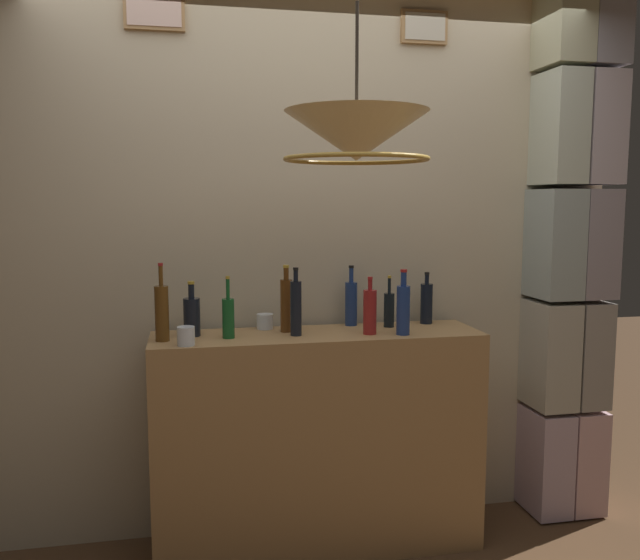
{
  "coord_description": "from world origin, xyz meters",
  "views": [
    {
      "loc": [
        -0.58,
        -2.07,
        1.63
      ],
      "look_at": [
        0.0,
        0.77,
        1.28
      ],
      "focal_mm": 36.91,
      "sensor_mm": 36.0,
      "label": 1
    }
  ],
  "objects_px": {
    "liquor_bottle_port": "(296,307)",
    "glass_tumbler_highball": "(265,321)",
    "liquor_bottle_tequila": "(403,308)",
    "glass_tumbler_rocks": "(186,336)",
    "liquor_bottle_mezcal": "(286,304)",
    "pendant_lamp": "(356,138)",
    "liquor_bottle_scotch": "(370,311)",
    "liquor_bottle_rye": "(389,309)",
    "liquor_bottle_gin": "(351,302)",
    "liquor_bottle_vodka": "(192,316)",
    "liquor_bottle_rum": "(426,303)",
    "liquor_bottle_vermouth": "(162,312)",
    "liquor_bottle_bourbon": "(228,317)"
  },
  "relations": [
    {
      "from": "liquor_bottle_port",
      "to": "glass_tumbler_highball",
      "type": "bearing_deg",
      "value": 123.52
    },
    {
      "from": "liquor_bottle_tequila",
      "to": "glass_tumbler_rocks",
      "type": "bearing_deg",
      "value": -178.03
    },
    {
      "from": "liquor_bottle_mezcal",
      "to": "pendant_lamp",
      "type": "relative_size",
      "value": 0.57
    },
    {
      "from": "liquor_bottle_scotch",
      "to": "liquor_bottle_mezcal",
      "type": "bearing_deg",
      "value": 160.5
    },
    {
      "from": "liquor_bottle_scotch",
      "to": "glass_tumbler_highball",
      "type": "bearing_deg",
      "value": 154.46
    },
    {
      "from": "liquor_bottle_rye",
      "to": "liquor_bottle_mezcal",
      "type": "height_order",
      "value": "liquor_bottle_mezcal"
    },
    {
      "from": "liquor_bottle_gin",
      "to": "liquor_bottle_port",
      "type": "bearing_deg",
      "value": -148.24
    },
    {
      "from": "pendant_lamp",
      "to": "liquor_bottle_vodka",
      "type": "bearing_deg",
      "value": 131.44
    },
    {
      "from": "liquor_bottle_gin",
      "to": "liquor_bottle_rye",
      "type": "bearing_deg",
      "value": -24.15
    },
    {
      "from": "glass_tumbler_highball",
      "to": "liquor_bottle_port",
      "type": "bearing_deg",
      "value": -56.48
    },
    {
      "from": "liquor_bottle_tequila",
      "to": "liquor_bottle_mezcal",
      "type": "xyz_separation_m",
      "value": [
        -0.5,
        0.17,
        0.01
      ]
    },
    {
      "from": "liquor_bottle_tequila",
      "to": "liquor_bottle_scotch",
      "type": "relative_size",
      "value": 1.13
    },
    {
      "from": "liquor_bottle_gin",
      "to": "liquor_bottle_scotch",
      "type": "height_order",
      "value": "liquor_bottle_gin"
    },
    {
      "from": "liquor_bottle_scotch",
      "to": "liquor_bottle_port",
      "type": "distance_m",
      "value": 0.33
    },
    {
      "from": "liquor_bottle_gin",
      "to": "liquor_bottle_tequila",
      "type": "relative_size",
      "value": 0.99
    },
    {
      "from": "liquor_bottle_rum",
      "to": "liquor_bottle_vermouth",
      "type": "xyz_separation_m",
      "value": [
        -1.26,
        -0.16,
        0.02
      ]
    },
    {
      "from": "liquor_bottle_bourbon",
      "to": "glass_tumbler_highball",
      "type": "xyz_separation_m",
      "value": [
        0.18,
        0.18,
        -0.06
      ]
    },
    {
      "from": "liquor_bottle_tequila",
      "to": "glass_tumbler_rocks",
      "type": "relative_size",
      "value": 3.73
    },
    {
      "from": "glass_tumbler_highball",
      "to": "liquor_bottle_bourbon",
      "type": "bearing_deg",
      "value": -135.79
    },
    {
      "from": "liquor_bottle_mezcal",
      "to": "glass_tumbler_rocks",
      "type": "height_order",
      "value": "liquor_bottle_mezcal"
    },
    {
      "from": "liquor_bottle_vermouth",
      "to": "glass_tumbler_rocks",
      "type": "relative_size",
      "value": 4.25
    },
    {
      "from": "liquor_bottle_tequila",
      "to": "liquor_bottle_vermouth",
      "type": "relative_size",
      "value": 0.88
    },
    {
      "from": "liquor_bottle_mezcal",
      "to": "liquor_bottle_scotch",
      "type": "bearing_deg",
      "value": -19.5
    },
    {
      "from": "liquor_bottle_gin",
      "to": "liquor_bottle_bourbon",
      "type": "bearing_deg",
      "value": -163.09
    },
    {
      "from": "liquor_bottle_bourbon",
      "to": "liquor_bottle_mezcal",
      "type": "relative_size",
      "value": 0.89
    },
    {
      "from": "liquor_bottle_mezcal",
      "to": "glass_tumbler_rocks",
      "type": "bearing_deg",
      "value": -155.99
    },
    {
      "from": "liquor_bottle_tequila",
      "to": "liquor_bottle_rye",
      "type": "height_order",
      "value": "liquor_bottle_tequila"
    },
    {
      "from": "liquor_bottle_bourbon",
      "to": "liquor_bottle_port",
      "type": "height_order",
      "value": "liquor_bottle_port"
    },
    {
      "from": "liquor_bottle_rye",
      "to": "liquor_bottle_rum",
      "type": "distance_m",
      "value": 0.21
    },
    {
      "from": "liquor_bottle_tequila",
      "to": "glass_tumbler_highball",
      "type": "xyz_separation_m",
      "value": [
        -0.59,
        0.26,
        -0.08
      ]
    },
    {
      "from": "liquor_bottle_rum",
      "to": "pendant_lamp",
      "type": "xyz_separation_m",
      "value": [
        -0.55,
        -0.73,
        0.72
      ]
    },
    {
      "from": "glass_tumbler_highball",
      "to": "glass_tumbler_rocks",
      "type": "bearing_deg",
      "value": -141.51
    },
    {
      "from": "liquor_bottle_rye",
      "to": "glass_tumbler_highball",
      "type": "height_order",
      "value": "liquor_bottle_rye"
    },
    {
      "from": "liquor_bottle_mezcal",
      "to": "liquor_bottle_tequila",
      "type": "bearing_deg",
      "value": -18.51
    },
    {
      "from": "liquor_bottle_tequila",
      "to": "liquor_bottle_rum",
      "type": "height_order",
      "value": "liquor_bottle_tequila"
    },
    {
      "from": "liquor_bottle_gin",
      "to": "liquor_bottle_tequila",
      "type": "height_order",
      "value": "liquor_bottle_tequila"
    },
    {
      "from": "glass_tumbler_rocks",
      "to": "glass_tumbler_highball",
      "type": "height_order",
      "value": "glass_tumbler_rocks"
    },
    {
      "from": "liquor_bottle_bourbon",
      "to": "liquor_bottle_rum",
      "type": "relative_size",
      "value": 1.08
    },
    {
      "from": "liquor_bottle_bourbon",
      "to": "liquor_bottle_vodka",
      "type": "bearing_deg",
      "value": 153.28
    },
    {
      "from": "liquor_bottle_vermouth",
      "to": "glass_tumbler_rocks",
      "type": "xyz_separation_m",
      "value": [
        0.1,
        -0.11,
        -0.09
      ]
    },
    {
      "from": "liquor_bottle_vodka",
      "to": "liquor_bottle_bourbon",
      "type": "bearing_deg",
      "value": -26.72
    },
    {
      "from": "liquor_bottle_vermouth",
      "to": "liquor_bottle_port",
      "type": "bearing_deg",
      "value": 0.11
    },
    {
      "from": "liquor_bottle_bourbon",
      "to": "glass_tumbler_highball",
      "type": "distance_m",
      "value": 0.26
    },
    {
      "from": "liquor_bottle_gin",
      "to": "liquor_bottle_mezcal",
      "type": "relative_size",
      "value": 0.94
    },
    {
      "from": "liquor_bottle_gin",
      "to": "liquor_bottle_bourbon",
      "type": "relative_size",
      "value": 1.06
    },
    {
      "from": "liquor_bottle_scotch",
      "to": "liquor_bottle_rye",
      "type": "bearing_deg",
      "value": 47.07
    },
    {
      "from": "liquor_bottle_vodka",
      "to": "glass_tumbler_highball",
      "type": "bearing_deg",
      "value": 16.07
    },
    {
      "from": "liquor_bottle_vodka",
      "to": "glass_tumbler_rocks",
      "type": "relative_size",
      "value": 3.09
    },
    {
      "from": "liquor_bottle_vermouth",
      "to": "liquor_bottle_vodka",
      "type": "bearing_deg",
      "value": 33.51
    },
    {
      "from": "liquor_bottle_scotch",
      "to": "liquor_bottle_port",
      "type": "bearing_deg",
      "value": 173.82
    }
  ]
}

